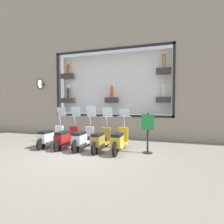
% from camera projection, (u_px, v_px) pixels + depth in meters
% --- Properties ---
extents(ground_plane, '(120.00, 120.00, 0.00)m').
position_uv_depth(ground_plane, '(80.00, 155.00, 6.07)').
color(ground_plane, gray).
extents(building_facade, '(1.22, 36.00, 10.33)m').
position_uv_depth(building_facade, '(111.00, 38.00, 9.29)').
color(building_facade, gray).
rests_on(building_facade, ground_plane).
extents(scooter_yellow_0, '(1.80, 0.60, 1.58)m').
position_uv_depth(scooter_yellow_0, '(119.00, 140.00, 6.39)').
color(scooter_yellow_0, black).
rests_on(scooter_yellow_0, ground_plane).
extents(scooter_olive_1, '(1.80, 0.60, 1.62)m').
position_uv_depth(scooter_olive_1, '(100.00, 140.00, 6.61)').
color(scooter_olive_1, black).
rests_on(scooter_olive_1, ground_plane).
extents(scooter_silver_2, '(1.80, 0.60, 1.69)m').
position_uv_depth(scooter_silver_2, '(83.00, 138.00, 6.84)').
color(scooter_silver_2, black).
rests_on(scooter_silver_2, ground_plane).
extents(scooter_red_3, '(1.79, 0.60, 1.66)m').
position_uv_depth(scooter_red_3, '(66.00, 138.00, 7.05)').
color(scooter_red_3, black).
rests_on(scooter_red_3, ground_plane).
extents(scooter_white_4, '(1.79, 0.61, 1.62)m').
position_uv_depth(scooter_white_4, '(50.00, 137.00, 7.27)').
color(scooter_white_4, black).
rests_on(scooter_white_4, ground_plane).
extents(shop_sign_post, '(0.36, 0.45, 1.45)m').
position_uv_depth(shop_sign_post, '(148.00, 132.00, 6.26)').
color(shop_sign_post, '#232326').
rests_on(shop_sign_post, ground_plane).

